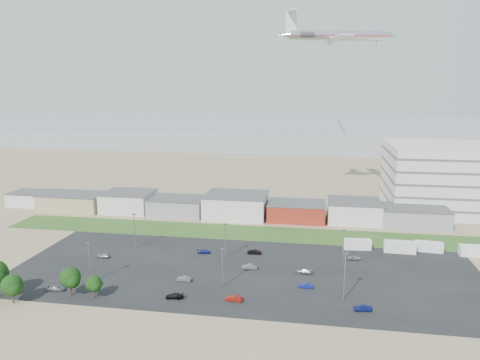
% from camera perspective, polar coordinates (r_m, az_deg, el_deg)
% --- Properties ---
extents(ground, '(700.00, 700.00, 0.00)m').
position_cam_1_polar(ground, '(105.86, -4.06, -14.92)').
color(ground, '#8C7A59').
rests_on(ground, ground).
extents(parking_lot, '(120.00, 50.00, 0.01)m').
position_cam_1_polar(parking_lot, '(122.82, 0.48, -11.04)').
color(parking_lot, black).
rests_on(parking_lot, ground).
extents(grass_strip, '(160.00, 16.00, 0.02)m').
position_cam_1_polar(grass_strip, '(153.26, 0.53, -6.42)').
color(grass_strip, '#2C501E').
rests_on(grass_strip, ground).
extents(hills_backdrop, '(700.00, 200.00, 9.00)m').
position_cam_1_polar(hills_backdrop, '(409.67, 11.98, 5.20)').
color(hills_backdrop, gray).
rests_on(hills_backdrop, ground).
extents(building_row, '(170.00, 20.00, 8.00)m').
position_cam_1_polar(building_row, '(173.31, -4.04, -2.97)').
color(building_row, silver).
rests_on(building_row, ground).
extents(box_trailer_a, '(8.10, 3.20, 2.96)m').
position_cam_1_polar(box_trailer_a, '(142.02, 14.10, -7.61)').
color(box_trailer_a, silver).
rests_on(box_trailer_a, ground).
extents(box_trailer_b, '(8.86, 3.12, 3.28)m').
position_cam_1_polar(box_trailer_b, '(142.76, 18.89, -7.72)').
color(box_trailer_b, silver).
rests_on(box_trailer_b, ground).
extents(box_trailer_c, '(7.84, 3.11, 2.87)m').
position_cam_1_polar(box_trailer_c, '(146.49, 22.04, -7.55)').
color(box_trailer_c, silver).
rests_on(box_trailer_c, ground).
extents(box_trailer_d, '(8.33, 2.93, 3.08)m').
position_cam_1_polar(box_trailer_d, '(147.98, 26.72, -7.71)').
color(box_trailer_d, silver).
rests_on(box_trailer_d, ground).
extents(tree_mid, '(4.94, 4.94, 7.41)m').
position_cam_1_polar(tree_mid, '(116.00, -26.03, -11.67)').
color(tree_mid, black).
rests_on(tree_mid, ground).
extents(tree_right, '(5.13, 5.13, 7.69)m').
position_cam_1_polar(tree_right, '(114.85, -19.99, -11.33)').
color(tree_right, black).
rests_on(tree_right, ground).
extents(tree_near, '(3.93, 3.93, 5.89)m').
position_cam_1_polar(tree_near, '(112.56, -17.41, -12.13)').
color(tree_near, black).
rests_on(tree_near, ground).
extents(lightpole_front_l, '(1.20, 0.50, 10.22)m').
position_cam_1_polar(lightpole_front_l, '(119.78, -17.87, -9.59)').
color(lightpole_front_l, slate).
rests_on(lightpole_front_l, ground).
extents(lightpole_front_m, '(1.12, 0.47, 9.51)m').
position_cam_1_polar(lightpole_front_m, '(112.43, -2.14, -10.62)').
color(lightpole_front_m, slate).
rests_on(lightpole_front_m, ground).
extents(lightpole_front_r, '(1.29, 0.54, 10.94)m').
position_cam_1_polar(lightpole_front_r, '(108.02, 12.63, -11.44)').
color(lightpole_front_r, slate).
rests_on(lightpole_front_r, ground).
extents(lightpole_back_l, '(1.24, 0.52, 10.57)m').
position_cam_1_polar(lightpole_back_l, '(140.48, -12.72, -6.12)').
color(lightpole_back_l, slate).
rests_on(lightpole_back_l, ground).
extents(lightpole_back_m, '(1.16, 0.48, 9.89)m').
position_cam_1_polar(lightpole_back_m, '(129.90, -1.79, -7.45)').
color(lightpole_back_m, slate).
rests_on(lightpole_back_m, ground).
extents(lightpole_back_r, '(1.13, 0.47, 9.60)m').
position_cam_1_polar(lightpole_back_r, '(128.47, 12.49, -8.01)').
color(lightpole_back_r, slate).
rests_on(lightpole_back_r, ground).
extents(airliner, '(51.23, 40.35, 13.43)m').
position_cam_1_polar(airliner, '(186.89, 11.95, 16.85)').
color(airliner, silver).
extents(parked_car_1, '(3.66, 1.43, 1.19)m').
position_cam_1_polar(parked_car_1, '(114.29, 8.01, -12.61)').
color(parked_car_1, navy).
rests_on(parked_car_1, ground).
extents(parked_car_2, '(4.00, 1.99, 1.31)m').
position_cam_1_polar(parked_car_2, '(106.07, 14.72, -14.84)').
color(parked_car_2, navy).
rests_on(parked_car_2, ground).
extents(parked_car_3, '(4.17, 2.05, 1.16)m').
position_cam_1_polar(parked_car_3, '(109.14, -7.99, -13.82)').
color(parked_car_3, black).
rests_on(parked_car_3, ground).
extents(parked_car_4, '(3.64, 1.41, 1.18)m').
position_cam_1_polar(parked_car_4, '(117.68, -6.81, -11.85)').
color(parked_car_4, '#595B5E').
rests_on(parked_car_4, ground).
extents(parked_car_5, '(3.73, 1.51, 1.27)m').
position_cam_1_polar(parked_car_5, '(136.90, -16.37, -8.83)').
color(parked_car_5, '#A5A5AA').
rests_on(parked_car_5, ground).
extents(parked_car_6, '(3.91, 1.98, 1.09)m').
position_cam_1_polar(parked_car_6, '(135.28, -4.40, -8.67)').
color(parked_car_6, navy).
rests_on(parked_car_6, ground).
extents(parked_car_7, '(4.06, 1.83, 1.29)m').
position_cam_1_polar(parked_car_7, '(123.95, 1.17, -10.51)').
color(parked_car_7, '#595B5E').
rests_on(parked_car_7, ground).
extents(parked_car_8, '(3.85, 1.97, 1.26)m').
position_cam_1_polar(parked_car_8, '(133.62, 13.78, -9.20)').
color(parked_car_8, '#A5A5AA').
rests_on(parked_car_8, ground).
extents(parked_car_10, '(4.28, 2.09, 1.20)m').
position_cam_1_polar(parked_car_10, '(119.69, -21.46, -12.19)').
color(parked_car_10, '#595B5E').
rests_on(parked_car_10, ground).
extents(parked_car_11, '(3.99, 1.51, 1.30)m').
position_cam_1_polar(parked_car_11, '(134.32, 1.76, -8.75)').
color(parked_car_11, black).
rests_on(parked_car_11, ground).
extents(parked_car_12, '(4.38, 2.23, 1.22)m').
position_cam_1_polar(parked_car_12, '(122.29, 7.77, -10.95)').
color(parked_car_12, '#A5A5AA').
rests_on(parked_car_12, ground).
extents(parked_car_13, '(3.92, 1.54, 1.27)m').
position_cam_1_polar(parked_car_13, '(106.92, -0.79, -14.23)').
color(parked_car_13, maroon).
rests_on(parked_car_13, ground).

